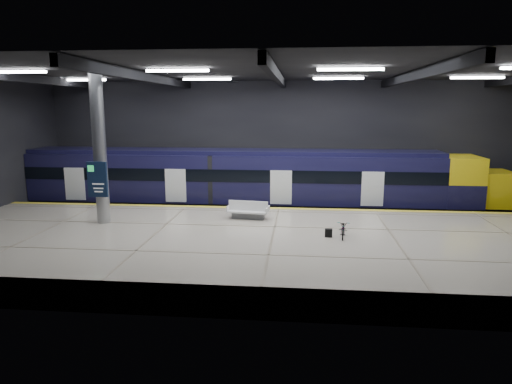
# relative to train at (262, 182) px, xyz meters

# --- Properties ---
(ground) EXTENTS (30.00, 30.00, 0.00)m
(ground) POSITION_rel_train_xyz_m (1.16, -5.50, -2.06)
(ground) COLOR black
(ground) RESTS_ON ground
(room_shell) EXTENTS (30.10, 16.10, 8.05)m
(room_shell) POSITION_rel_train_xyz_m (1.16, -5.49, 3.66)
(room_shell) COLOR black
(room_shell) RESTS_ON ground
(platform) EXTENTS (30.00, 11.00, 1.10)m
(platform) POSITION_rel_train_xyz_m (1.16, -8.00, -1.51)
(platform) COLOR beige
(platform) RESTS_ON ground
(safety_strip) EXTENTS (30.00, 0.40, 0.01)m
(safety_strip) POSITION_rel_train_xyz_m (1.16, -2.75, -0.95)
(safety_strip) COLOR yellow
(safety_strip) RESTS_ON platform
(rails) EXTENTS (30.00, 1.52, 0.16)m
(rails) POSITION_rel_train_xyz_m (1.16, 0.00, -1.98)
(rails) COLOR gray
(rails) RESTS_ON ground
(train) EXTENTS (29.40, 2.84, 3.79)m
(train) POSITION_rel_train_xyz_m (0.00, 0.00, 0.00)
(train) COLOR black
(train) RESTS_ON ground
(bench) EXTENTS (2.06, 1.06, 0.87)m
(bench) POSITION_rel_train_xyz_m (-0.21, -5.13, -0.65)
(bench) COLOR #595B60
(bench) RESTS_ON platform
(bicycle) EXTENTS (0.63, 1.44, 0.74)m
(bicycle) POSITION_rel_train_xyz_m (4.07, -7.95, -0.59)
(bicycle) COLOR #99999E
(bicycle) RESTS_ON platform
(pannier_bag) EXTENTS (0.31, 0.19, 0.35)m
(pannier_bag) POSITION_rel_train_xyz_m (3.47, -7.95, -0.78)
(pannier_bag) COLOR black
(pannier_bag) RESTS_ON platform
(info_column) EXTENTS (0.90, 0.78, 6.90)m
(info_column) POSITION_rel_train_xyz_m (-6.84, -6.52, 2.40)
(info_column) COLOR #9EA0A5
(info_column) RESTS_ON platform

